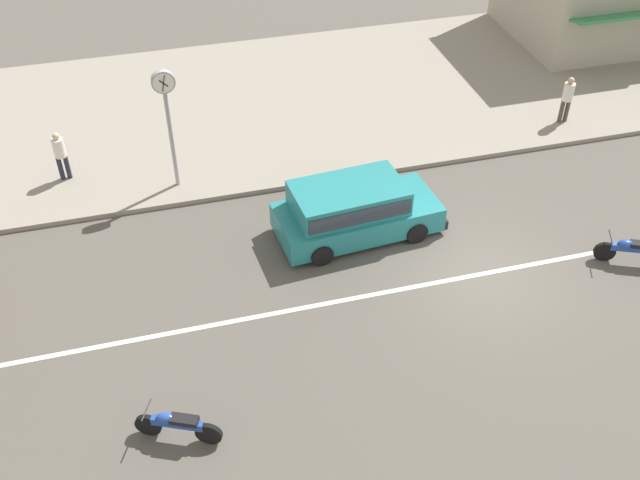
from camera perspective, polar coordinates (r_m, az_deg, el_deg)
The scene contains 9 objects.
ground_plane at distance 19.56m, azimuth 12.13°, elevation -2.57°, with size 160.00×160.00×0.00m, color #544F47.
lane_centre_stripe at distance 19.56m, azimuth 12.13°, elevation -2.56°, with size 50.40×0.14×0.01m, color silver.
kerb_strip at distance 26.97m, azimuth 3.32°, elevation 11.26°, with size 68.00×10.00×0.15m, color gray.
minivan_teal_0 at distance 19.90m, azimuth 2.57°, elevation 2.44°, with size 4.59×2.28×1.56m.
motorcycle_0 at distance 15.74m, azimuth -10.86°, elevation -13.67°, with size 1.70×0.94×0.80m.
motorcycle_2 at distance 20.81m, azimuth 22.76°, elevation -0.70°, with size 1.83×0.97×0.80m.
street_clock at distance 20.96m, azimuth -11.64°, elevation 10.24°, with size 0.64×0.22×3.64m.
pedestrian_mid_kerb at distance 25.79m, azimuth 18.34°, elevation 10.35°, with size 0.34×0.34×1.59m.
pedestrian_by_shop at distance 22.99m, azimuth -19.19°, elevation 6.32°, with size 0.34×0.34×1.55m.
Camera 1 is at (-7.65, -12.60, 12.86)m, focal length 42.00 mm.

